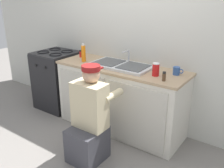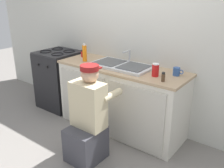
% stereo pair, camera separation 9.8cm
% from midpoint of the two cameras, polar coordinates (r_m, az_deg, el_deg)
% --- Properties ---
extents(ground_plane, '(12.00, 12.00, 0.00)m').
position_cam_midpoint_polar(ground_plane, '(3.40, -0.19, -11.94)').
color(ground_plane, gray).
extents(back_wall, '(6.00, 0.10, 2.50)m').
position_cam_midpoint_polar(back_wall, '(3.45, 6.46, 10.83)').
color(back_wall, silver).
rests_on(back_wall, ground_plane).
extents(counter_cabinet, '(1.74, 0.62, 0.87)m').
position_cam_midpoint_polar(counter_cabinet, '(3.40, 2.77, -3.61)').
color(counter_cabinet, silver).
rests_on(counter_cabinet, ground_plane).
extents(countertop, '(1.78, 0.62, 0.03)m').
position_cam_midpoint_polar(countertop, '(3.25, 3.00, 3.72)').
color(countertop, tan).
rests_on(countertop, counter_cabinet).
extents(sink_double_basin, '(0.80, 0.44, 0.19)m').
position_cam_midpoint_polar(sink_double_basin, '(3.24, 3.04, 4.31)').
color(sink_double_basin, silver).
rests_on(sink_double_basin, countertop).
extents(stove_range, '(0.61, 0.62, 0.94)m').
position_cam_midpoint_polar(stove_range, '(4.16, -11.21, 1.09)').
color(stove_range, black).
rests_on(stove_range, ground_plane).
extents(plumber_person, '(0.42, 0.61, 1.10)m').
position_cam_midpoint_polar(plumber_person, '(2.81, -4.59, -8.65)').
color(plumber_person, '#3F3F47').
rests_on(plumber_person, ground_plane).
extents(coffee_mug, '(0.13, 0.08, 0.09)m').
position_cam_midpoint_polar(coffee_mug, '(3.00, 15.48, 2.77)').
color(coffee_mug, '#335699').
rests_on(coffee_mug, countertop).
extents(soap_bottle_orange, '(0.06, 0.06, 0.25)m').
position_cam_midpoint_polar(soap_bottle_orange, '(3.48, -5.47, 7.02)').
color(soap_bottle_orange, orange).
rests_on(soap_bottle_orange, countertop).
extents(spice_bottle_pepper, '(0.04, 0.04, 0.10)m').
position_cam_midpoint_polar(spice_bottle_pepper, '(2.76, 12.62, 1.56)').
color(spice_bottle_pepper, '#513823').
rests_on(spice_bottle_pepper, countertop).
extents(soda_cup_red, '(0.08, 0.08, 0.15)m').
position_cam_midpoint_polar(soda_cup_red, '(2.90, 10.85, 3.17)').
color(soda_cup_red, red).
rests_on(soda_cup_red, countertop).
extents(spice_bottle_red, '(0.04, 0.04, 0.10)m').
position_cam_midpoint_polar(spice_bottle_red, '(3.73, -6.07, 6.93)').
color(spice_bottle_red, red).
rests_on(spice_bottle_red, countertop).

